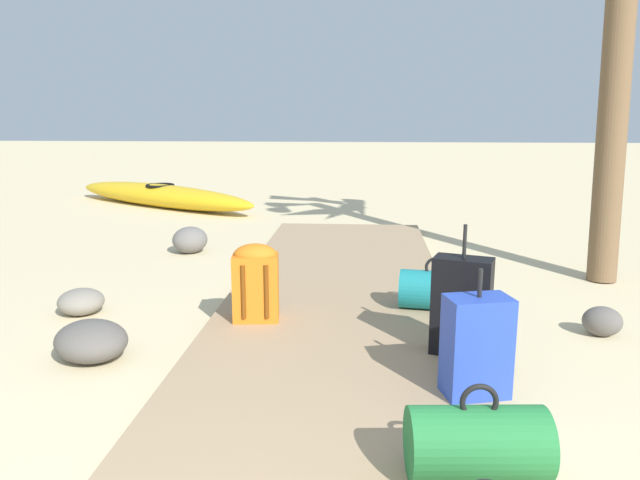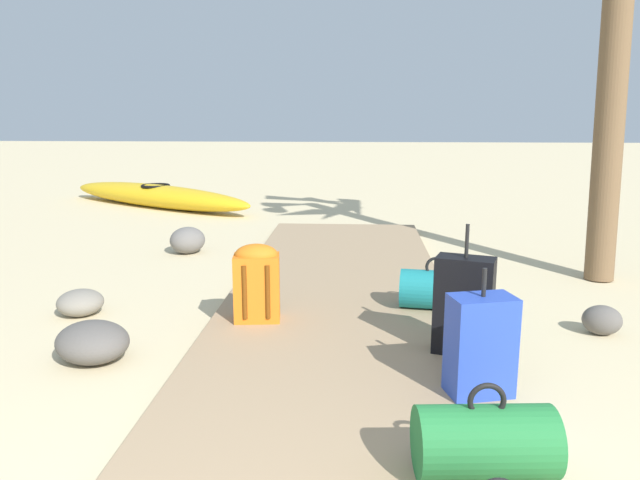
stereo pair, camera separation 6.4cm
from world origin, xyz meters
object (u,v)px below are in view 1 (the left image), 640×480
(duffel_bag_green, at_px, (477,443))
(kayak, at_px, (161,195))
(duffel_bag_teal, at_px, (435,290))
(suitcase_black, at_px, (461,306))
(backpack_orange, at_px, (256,280))
(suitcase_blue, at_px, (477,346))

(duffel_bag_green, bearing_deg, kayak, 117.21)
(duffel_bag_teal, bearing_deg, suitcase_black, -85.95)
(duffel_bag_green, relative_size, kayak, 0.15)
(backpack_orange, bearing_deg, duffel_bag_teal, 14.56)
(kayak, bearing_deg, backpack_orange, -65.16)
(suitcase_black, distance_m, suitcase_blue, 0.58)
(suitcase_blue, distance_m, kayak, 8.15)
(backpack_orange, bearing_deg, kayak, 114.84)
(duffel_bag_teal, xyz_separation_m, suitcase_black, (0.06, -0.90, 0.16))
(kayak, bearing_deg, suitcase_blue, -59.47)
(suitcase_blue, bearing_deg, suitcase_black, 89.46)
(suitcase_black, distance_m, duffel_bag_green, 1.38)
(backpack_orange, distance_m, kayak, 6.50)
(duffel_bag_teal, distance_m, suitcase_blue, 1.48)
(suitcase_black, xyz_separation_m, backpack_orange, (-1.42, 0.55, -0.01))
(suitcase_black, height_order, suitcase_blue, suitcase_black)
(backpack_orange, relative_size, duffel_bag_green, 0.96)
(suitcase_blue, bearing_deg, backpack_orange, 141.46)
(suitcase_black, bearing_deg, backpack_orange, 158.91)
(duffel_bag_teal, height_order, kayak, duffel_bag_teal)
(duffel_bag_teal, relative_size, backpack_orange, 1.00)
(duffel_bag_teal, height_order, duffel_bag_green, duffel_bag_green)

